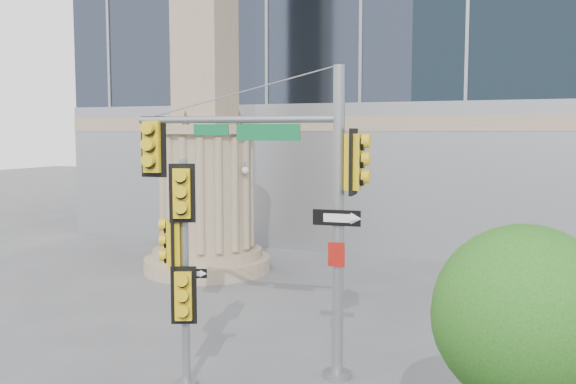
% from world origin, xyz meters
% --- Properties ---
extents(monument, '(4.40, 4.40, 16.60)m').
position_xyz_m(monument, '(-6.00, 9.00, 5.52)').
color(monument, '#9A8668').
rests_on(monument, ground).
extents(main_signal_pole, '(4.78, 0.90, 6.15)m').
position_xyz_m(main_signal_pole, '(0.22, 1.39, 3.81)').
color(main_signal_pole, slate).
rests_on(main_signal_pole, ground).
extents(secondary_signal_pole, '(0.82, 0.60, 4.37)m').
position_xyz_m(secondary_signal_pole, '(-1.21, -0.15, 2.57)').
color(secondary_signal_pole, slate).
rests_on(secondary_signal_pole, ground).
extents(street_tree, '(2.39, 2.34, 3.73)m').
position_xyz_m(street_tree, '(4.97, -1.78, 2.46)').
color(street_tree, '#9A8668').
rests_on(street_tree, ground).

